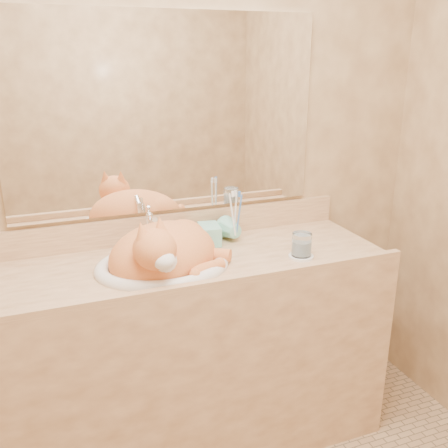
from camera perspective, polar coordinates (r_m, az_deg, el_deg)
name	(u,v)px	position (r m, az deg, el deg)	size (l,w,h in m)	color
wall_back	(167,149)	(2.12, -6.55, 8.54)	(2.40, 0.02, 2.50)	olive
vanity_counter	(191,354)	(2.18, -3.82, -14.61)	(1.60, 0.55, 0.85)	#9C6D46
mirror	(166,115)	(2.09, -6.61, 12.28)	(1.30, 0.02, 0.80)	white
sink_basin	(162,248)	(1.90, -7.12, -2.74)	(0.50, 0.42, 0.16)	white
faucet	(150,230)	(2.08, -8.44, -0.68)	(0.05, 0.12, 0.17)	white
cat	(164,250)	(1.89, -6.87, -2.95)	(0.45, 0.37, 0.24)	#D56931
soap_dispenser	(212,228)	(2.07, -1.33, -0.42)	(0.08, 0.09, 0.19)	#7FCBB2
toothbrush_cup	(236,233)	(2.14, 1.37, -1.03)	(0.10, 0.10, 0.09)	#7FCBB2
toothbrushes	(236,212)	(2.11, 1.39, 1.32)	(0.04, 0.04, 0.24)	white
saucer	(301,256)	(2.03, 8.80, -3.68)	(0.10, 0.10, 0.01)	white
water_glass	(302,244)	(2.01, 8.87, -2.32)	(0.08, 0.08, 0.09)	white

